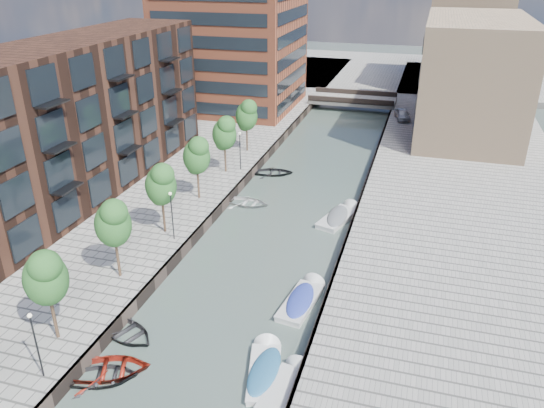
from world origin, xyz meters
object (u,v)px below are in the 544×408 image
at_px(tree_6, 246,114).
at_px(tree_3, 161,183).
at_px(motorboat_4, 340,216).
at_px(tree_2, 113,222).
at_px(tree_5, 224,132).
at_px(sloop_2, 110,373).
at_px(tree_4, 196,154).
at_px(sloop_4, 274,174).
at_px(bridge, 353,100).
at_px(motorboat_0, 265,368).
at_px(sloop_0, 127,335).
at_px(sloop_1, 103,380).
at_px(motorboat_2, 285,392).
at_px(tree_1, 45,276).
at_px(motorboat_3, 303,299).
at_px(sloop_3, 247,205).
at_px(car, 403,114).

bearing_deg(tree_6, tree_3, -90.00).
height_order(tree_6, motorboat_4, tree_6).
height_order(tree_2, tree_5, same).
xyz_separation_m(tree_2, sloop_2, (3.91, -7.90, -5.31)).
distance_m(tree_4, sloop_4, 12.19).
xyz_separation_m(bridge, sloop_2, (-4.59, -61.90, -1.39)).
bearing_deg(tree_5, motorboat_0, -64.69).
xyz_separation_m(tree_4, motorboat_4, (13.19, 1.36, -5.09)).
bearing_deg(bridge, tree_4, -102.00).
height_order(tree_2, motorboat_4, tree_2).
height_order(tree_2, sloop_0, tree_2).
distance_m(tree_3, sloop_1, 16.80).
relative_size(tree_3, sloop_4, 1.39).
height_order(sloop_2, motorboat_2, motorboat_2).
xyz_separation_m(bridge, motorboat_4, (4.69, -38.64, -1.17)).
distance_m(tree_6, motorboat_4, 18.96).
relative_size(tree_1, sloop_2, 1.26).
bearing_deg(motorboat_3, motorboat_0, -94.09).
relative_size(tree_2, sloop_3, 1.40).
bearing_deg(sloop_0, motorboat_2, -79.05).
distance_m(sloop_1, motorboat_3, 13.84).
bearing_deg(sloop_3, tree_4, 116.51).
distance_m(tree_3, sloop_3, 11.10).
height_order(motorboat_2, motorboat_4, motorboat_4).
relative_size(bridge, motorboat_0, 2.47).
height_order(sloop_0, car, car).
bearing_deg(tree_5, motorboat_2, -63.13).
xyz_separation_m(sloop_3, sloop_4, (0.23, 8.24, 0.00)).
distance_m(sloop_0, sloop_4, 28.75).
bearing_deg(tree_6, motorboat_0, -69.53).
bearing_deg(sloop_1, tree_1, 47.36).
relative_size(bridge, car, 2.99).
xyz_separation_m(bridge, motorboat_0, (3.91, -59.23, -1.19)).
bearing_deg(tree_5, tree_6, 90.00).
relative_size(sloop_1, car, 0.93).
xyz_separation_m(bridge, tree_6, (-8.50, -26.00, 3.92)).
height_order(tree_4, motorboat_3, tree_4).
bearing_deg(tree_1, motorboat_4, 59.47).
bearing_deg(tree_3, sloop_1, -76.06).
distance_m(bridge, tree_4, 41.08).
relative_size(tree_5, sloop_4, 1.39).
bearing_deg(sloop_4, sloop_2, 165.35).
relative_size(tree_1, tree_3, 1.00).
height_order(tree_3, sloop_0, tree_3).
xyz_separation_m(motorboat_0, motorboat_2, (1.56, -1.34, -0.10)).
distance_m(tree_5, car, 30.49).
distance_m(sloop_3, motorboat_0, 22.62).
bearing_deg(motorboat_2, tree_6, 112.01).
bearing_deg(tree_2, tree_6, 90.00).
height_order(tree_3, tree_6, same).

